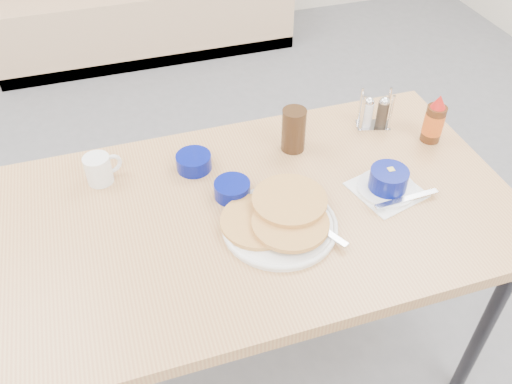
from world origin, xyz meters
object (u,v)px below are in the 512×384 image
object	(u,v)px
pancake_plate	(280,220)
syrup_bottle	(434,121)
coffee_mug	(100,169)
grits_setting	(388,182)
amber_tumbler	(294,130)
butter_bowl	(232,190)
condiment_caddy	(375,114)
creamer_bowl	(194,162)
dining_table	(261,223)

from	to	relation	value
pancake_plate	syrup_bottle	size ratio (longest dim) A/B	1.88
coffee_mug	grits_setting	distance (m)	0.81
pancake_plate	amber_tumbler	world-z (taller)	amber_tumbler
pancake_plate	butter_bowl	bearing A→B (deg)	119.82
condiment_caddy	syrup_bottle	size ratio (longest dim) A/B	0.78
grits_setting	creamer_bowl	distance (m)	0.56
dining_table	grits_setting	bearing A→B (deg)	-6.77
grits_setting	butter_bowl	bearing A→B (deg)	165.05
coffee_mug	condiment_caddy	xyz separation A→B (m)	(0.86, 0.01, 0.00)
dining_table	syrup_bottle	size ratio (longest dim) A/B	8.68
creamer_bowl	syrup_bottle	bearing A→B (deg)	-6.77
butter_bowl	condiment_caddy	world-z (taller)	condiment_caddy
dining_table	amber_tumbler	bearing A→B (deg)	51.65
condiment_caddy	syrup_bottle	xyz separation A→B (m)	(0.14, -0.12, 0.03)
amber_tumbler	condiment_caddy	distance (m)	0.29
pancake_plate	butter_bowl	xyz separation A→B (m)	(-0.09, 0.15, 0.00)
pancake_plate	grits_setting	world-z (taller)	grits_setting
coffee_mug	grits_setting	size ratio (longest dim) A/B	0.47
coffee_mug	creamer_bowl	size ratio (longest dim) A/B	1.04
dining_table	creamer_bowl	distance (m)	0.27
coffee_mug	grits_setting	bearing A→B (deg)	-20.77
condiment_caddy	dining_table	bearing A→B (deg)	-135.10
syrup_bottle	pancake_plate	bearing A→B (deg)	-159.76
grits_setting	creamer_bowl	size ratio (longest dim) A/B	2.22
amber_tumbler	coffee_mug	bearing A→B (deg)	177.53
grits_setting	pancake_plate	bearing A→B (deg)	-173.47
creamer_bowl	coffee_mug	bearing A→B (deg)	174.26
dining_table	pancake_plate	size ratio (longest dim) A/B	4.63
grits_setting	creamer_bowl	xyz separation A→B (m)	(-0.49, 0.26, -0.01)
condiment_caddy	creamer_bowl	bearing A→B (deg)	-160.45
condiment_caddy	grits_setting	bearing A→B (deg)	-93.33
coffee_mug	syrup_bottle	world-z (taller)	syrup_bottle
dining_table	condiment_caddy	xyz separation A→B (m)	(0.46, 0.25, 0.11)
dining_table	coffee_mug	size ratio (longest dim) A/B	13.01
dining_table	coffee_mug	distance (m)	0.48
creamer_bowl	butter_bowl	bearing A→B (deg)	-63.42
creamer_bowl	grits_setting	bearing A→B (deg)	-27.87
creamer_bowl	amber_tumbler	size ratio (longest dim) A/B	0.75
condiment_caddy	butter_bowl	bearing A→B (deg)	-144.45
creamer_bowl	condiment_caddy	world-z (taller)	condiment_caddy
amber_tumbler	dining_table	bearing A→B (deg)	-128.35
coffee_mug	butter_bowl	bearing A→B (deg)	-27.38
creamer_bowl	condiment_caddy	xyz separation A→B (m)	(0.60, 0.03, 0.02)
butter_bowl	coffee_mug	bearing A→B (deg)	152.62
coffee_mug	dining_table	bearing A→B (deg)	-31.48
syrup_bottle	amber_tumbler	bearing A→B (deg)	168.17
grits_setting	amber_tumbler	distance (m)	0.32
dining_table	pancake_plate	xyz separation A→B (m)	(0.02, -0.08, 0.08)
amber_tumbler	syrup_bottle	xyz separation A→B (m)	(0.42, -0.09, 0.00)
coffee_mug	creamer_bowl	distance (m)	0.27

